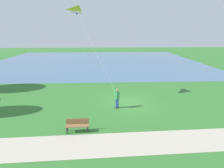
# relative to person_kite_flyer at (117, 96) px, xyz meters

# --- Properties ---
(ground_plane) EXTENTS (120.00, 120.00, 0.00)m
(ground_plane) POSITION_rel_person_kite_flyer_xyz_m (1.03, -1.19, -1.05)
(ground_plane) COLOR #33702D
(lake_water) EXTENTS (36.00, 44.00, 0.01)m
(lake_water) POSITION_rel_person_kite_flyer_xyz_m (26.20, 2.81, -1.04)
(lake_water) COLOR #476B8E
(lake_water) RESTS_ON ground
(walkway_path) EXTENTS (3.71, 32.07, 0.02)m
(walkway_path) POSITION_rel_person_kite_flyer_xyz_m (-5.39, 0.81, -1.04)
(walkway_path) COLOR #B7AD99
(walkway_path) RESTS_ON ground
(person_kite_flyer) EXTENTS (0.58, 0.61, 1.83)m
(person_kite_flyer) POSITION_rel_person_kite_flyer_xyz_m (0.00, 0.00, 0.00)
(person_kite_flyer) COLOR #232328
(person_kite_flyer) RESTS_ON ground
(flying_kite) EXTENTS (3.37, 3.66, 6.76)m
(flying_kite) POSITION_rel_person_kite_flyer_xyz_m (2.77, 3.21, 7.11)
(flying_kite) COLOR yellow
(park_bench_near_walkway) EXTENTS (0.50, 1.52, 0.88)m
(park_bench_near_walkway) POSITION_rel_person_kite_flyer_xyz_m (-3.80, 2.88, -0.54)
(park_bench_near_walkway) COLOR olive
(park_bench_near_walkway) RESTS_ON ground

